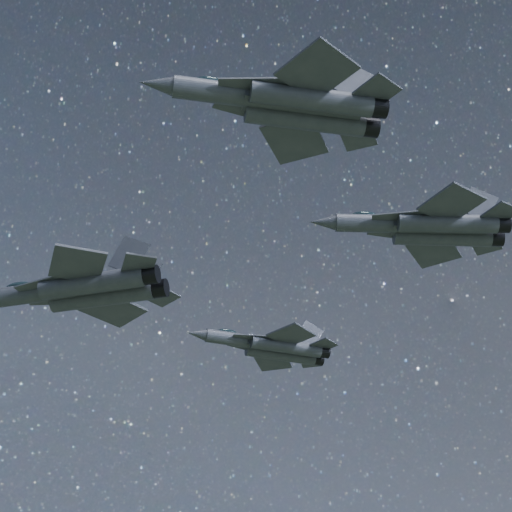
{
  "coord_description": "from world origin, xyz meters",
  "views": [
    {
      "loc": [
        4.42,
        -67.75,
        118.73
      ],
      "look_at": [
        2.3,
        -6.51,
        159.98
      ],
      "focal_mm": 60.0,
      "sensor_mm": 36.0,
      "label": 1
    }
  ],
  "objects": [
    {
      "name": "jet_slot",
      "position": [
        17.35,
        -6.94,
        162.38
      ],
      "size": [
        18.02,
        12.69,
        4.56
      ],
      "rotation": [
        0.0,
        0.0,
        0.08
      ],
      "color": "#30333C"
    },
    {
      "name": "jet_lead",
      "position": [
        -12.68,
        -6.07,
        157.22
      ],
      "size": [
        19.63,
        13.46,
        4.93
      ],
      "rotation": [
        0.0,
        0.0,
        -0.21
      ],
      "color": "#30333C"
    },
    {
      "name": "jet_left",
      "position": [
        3.34,
        11.69,
        160.78
      ],
      "size": [
        15.85,
        10.6,
        4.01
      ],
      "rotation": [
        0.0,
        0.0,
        0.33
      ],
      "color": "#30333C"
    },
    {
      "name": "jet_right",
      "position": [
        5.17,
        -24.38,
        160.66
      ],
      "size": [
        18.07,
        12.38,
        4.53
      ],
      "rotation": [
        0.0,
        0.0,
        0.21
      ],
      "color": "#30333C"
    }
  ]
}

